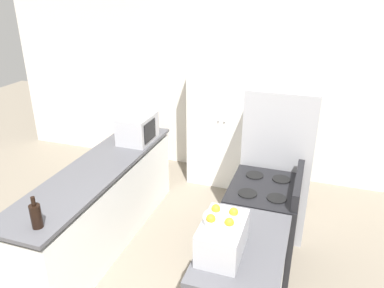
{
  "coord_description": "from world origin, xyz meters",
  "views": [
    {
      "loc": [
        1.19,
        -1.59,
        2.65
      ],
      "look_at": [
        0.0,
        1.9,
        1.05
      ],
      "focal_mm": 35.0,
      "sensor_mm": 36.0,
      "label": 1
    }
  ],
  "objects_px": {
    "stove": "(261,227)",
    "microwave": "(138,128)",
    "pantry_cabinet": "(227,114)",
    "refrigerator": "(278,159)",
    "wine_bottle": "(36,216)",
    "toaster_oven": "(222,237)",
    "fruit_bowl": "(222,219)"
  },
  "relations": [
    {
      "from": "stove",
      "to": "microwave",
      "type": "height_order",
      "value": "microwave"
    },
    {
      "from": "pantry_cabinet",
      "to": "refrigerator",
      "type": "xyz_separation_m",
      "value": [
        0.81,
        -0.9,
        -0.15
      ]
    },
    {
      "from": "refrigerator",
      "to": "wine_bottle",
      "type": "xyz_separation_m",
      "value": [
        -1.6,
        -1.96,
        0.17
      ]
    },
    {
      "from": "stove",
      "to": "wine_bottle",
      "type": "xyz_separation_m",
      "value": [
        -1.57,
        -1.19,
        0.55
      ]
    },
    {
      "from": "refrigerator",
      "to": "microwave",
      "type": "bearing_deg",
      "value": -174.16
    },
    {
      "from": "microwave",
      "to": "toaster_oven",
      "type": "xyz_separation_m",
      "value": [
        1.45,
        -1.61,
        -0.04
      ]
    },
    {
      "from": "pantry_cabinet",
      "to": "stove",
      "type": "relative_size",
      "value": 1.86
    },
    {
      "from": "stove",
      "to": "fruit_bowl",
      "type": "xyz_separation_m",
      "value": [
        -0.15,
        -1.01,
        0.73
      ]
    },
    {
      "from": "stove",
      "to": "fruit_bowl",
      "type": "distance_m",
      "value": 1.26
    },
    {
      "from": "fruit_bowl",
      "to": "refrigerator",
      "type": "bearing_deg",
      "value": 83.93
    },
    {
      "from": "refrigerator",
      "to": "stove",
      "type": "bearing_deg",
      "value": -92.7
    },
    {
      "from": "refrigerator",
      "to": "fruit_bowl",
      "type": "xyz_separation_m",
      "value": [
        -0.19,
        -1.79,
        0.34
      ]
    },
    {
      "from": "microwave",
      "to": "toaster_oven",
      "type": "relative_size",
      "value": 1.06
    },
    {
      "from": "pantry_cabinet",
      "to": "wine_bottle",
      "type": "relative_size",
      "value": 7.45
    },
    {
      "from": "pantry_cabinet",
      "to": "microwave",
      "type": "height_order",
      "value": "pantry_cabinet"
    },
    {
      "from": "toaster_oven",
      "to": "fruit_bowl",
      "type": "height_order",
      "value": "fruit_bowl"
    },
    {
      "from": "wine_bottle",
      "to": "fruit_bowl",
      "type": "xyz_separation_m",
      "value": [
        1.41,
        0.17,
        0.17
      ]
    },
    {
      "from": "pantry_cabinet",
      "to": "fruit_bowl",
      "type": "bearing_deg",
      "value": -76.91
    },
    {
      "from": "wine_bottle",
      "to": "toaster_oven",
      "type": "distance_m",
      "value": 1.43
    },
    {
      "from": "stove",
      "to": "microwave",
      "type": "distance_m",
      "value": 1.81
    },
    {
      "from": "pantry_cabinet",
      "to": "fruit_bowl",
      "type": "xyz_separation_m",
      "value": [
        0.62,
        -2.69,
        0.19
      ]
    },
    {
      "from": "wine_bottle",
      "to": "toaster_oven",
      "type": "xyz_separation_m",
      "value": [
        1.42,
        0.18,
        0.02
      ]
    },
    {
      "from": "microwave",
      "to": "toaster_oven",
      "type": "distance_m",
      "value": 2.17
    },
    {
      "from": "stove",
      "to": "fruit_bowl",
      "type": "relative_size",
      "value": 4.11
    },
    {
      "from": "microwave",
      "to": "wine_bottle",
      "type": "distance_m",
      "value": 1.79
    },
    {
      "from": "pantry_cabinet",
      "to": "wine_bottle",
      "type": "xyz_separation_m",
      "value": [
        -0.79,
        -2.86,
        0.02
      ]
    },
    {
      "from": "pantry_cabinet",
      "to": "stove",
      "type": "height_order",
      "value": "pantry_cabinet"
    },
    {
      "from": "microwave",
      "to": "wine_bottle",
      "type": "bearing_deg",
      "value": -89.01
    },
    {
      "from": "microwave",
      "to": "fruit_bowl",
      "type": "xyz_separation_m",
      "value": [
        1.44,
        -1.62,
        0.12
      ]
    },
    {
      "from": "pantry_cabinet",
      "to": "stove",
      "type": "distance_m",
      "value": 1.92
    },
    {
      "from": "refrigerator",
      "to": "wine_bottle",
      "type": "bearing_deg",
      "value": -129.27
    },
    {
      "from": "microwave",
      "to": "fruit_bowl",
      "type": "height_order",
      "value": "fruit_bowl"
    }
  ]
}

